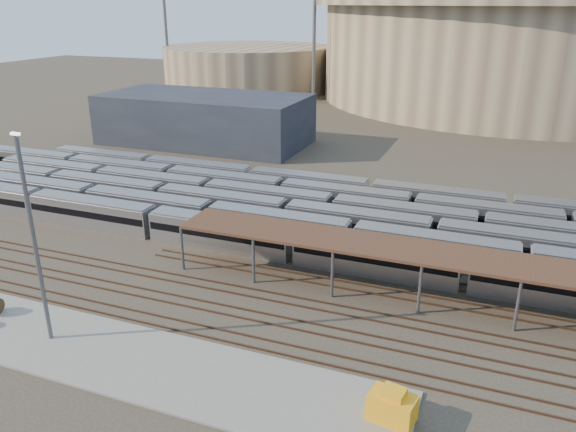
% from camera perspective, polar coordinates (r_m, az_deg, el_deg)
% --- Properties ---
extents(ground, '(420.00, 420.00, 0.00)m').
position_cam_1_polar(ground, '(59.01, -4.51, -7.18)').
color(ground, '#383026').
rests_on(ground, ground).
extents(apron, '(50.00, 9.00, 0.20)m').
position_cam_1_polar(apron, '(50.58, -17.38, -13.29)').
color(apron, gray).
rests_on(apron, ground).
extents(subway_trains, '(125.89, 23.90, 3.60)m').
position_cam_1_polar(subway_trains, '(73.22, 3.21, 0.14)').
color(subway_trains, '#AAAAAF').
rests_on(subway_trains, ground).
extents(inspection_shed, '(60.30, 6.00, 5.30)m').
position_cam_1_polar(inspection_shed, '(55.56, 18.25, -4.38)').
color(inspection_shed, '#58595D').
rests_on(inspection_shed, ground).
extents(empty_tracks, '(170.00, 9.62, 0.18)m').
position_cam_1_polar(empty_tracks, '(55.10, -6.78, -9.36)').
color(empty_tracks, '#4C3323').
rests_on(empty_tracks, ground).
extents(stadium, '(124.00, 124.00, 32.50)m').
position_cam_1_polar(stadium, '(187.03, 22.73, 15.94)').
color(stadium, tan).
rests_on(stadium, ground).
extents(secondary_arena, '(56.00, 56.00, 14.00)m').
position_cam_1_polar(secondary_arena, '(196.35, -4.03, 14.81)').
color(secondary_arena, tan).
rests_on(secondary_arena, ground).
extents(service_building, '(42.00, 20.00, 10.00)m').
position_cam_1_polar(service_building, '(119.30, -8.44, 9.71)').
color(service_building, '#1E232D').
rests_on(service_building, ground).
extents(floodlight_0, '(4.00, 1.00, 38.40)m').
position_cam_1_polar(floodlight_0, '(165.59, 2.68, 18.45)').
color(floodlight_0, '#58595D').
rests_on(floodlight_0, ground).
extents(floodlight_1, '(4.00, 1.00, 38.40)m').
position_cam_1_polar(floodlight_1, '(198.80, -12.33, 18.43)').
color(floodlight_1, '#58595D').
rests_on(floodlight_1, ground).
extents(floodlight_3, '(4.00, 1.00, 38.40)m').
position_cam_1_polar(floodlight_3, '(209.43, 12.84, 18.50)').
color(floodlight_3, '#58595D').
rests_on(floodlight_3, ground).
extents(yard_light_pole, '(0.81, 0.36, 18.25)m').
position_cam_1_polar(yard_light_pole, '(50.41, -24.38, -2.37)').
color(yard_light_pole, '#58595D').
rests_on(yard_light_pole, apron).
extents(yellow_equipment, '(3.53, 2.55, 2.02)m').
position_cam_1_polar(yellow_equipment, '(42.08, 10.52, -18.58)').
color(yellow_equipment, orange).
rests_on(yellow_equipment, apron).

